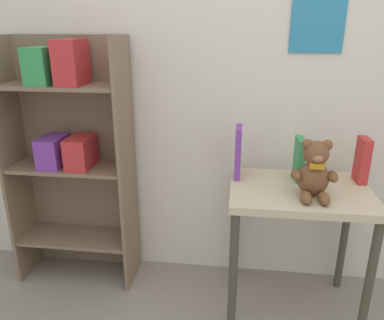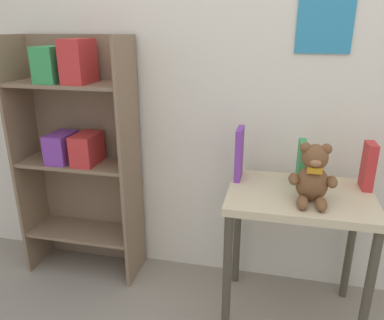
{
  "view_description": "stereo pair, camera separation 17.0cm",
  "coord_description": "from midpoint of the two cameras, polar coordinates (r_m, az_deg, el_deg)",
  "views": [
    {
      "loc": [
        -0.11,
        -0.49,
        1.39
      ],
      "look_at": [
        -0.32,
        1.21,
        0.78
      ],
      "focal_mm": 35.0,
      "sensor_mm": 36.0,
      "label": 1
    },
    {
      "loc": [
        0.06,
        -0.46,
        1.39
      ],
      "look_at": [
        -0.32,
        1.21,
        0.78
      ],
      "focal_mm": 35.0,
      "sensor_mm": 36.0,
      "label": 2
    }
  ],
  "objects": [
    {
      "name": "book_standing_red",
      "position": [
        1.93,
        27.61,
        -0.88
      ],
      "size": [
        0.05,
        0.11,
        0.22
      ],
      "primitive_type": "cube",
      "rotation": [
        0.0,
        0.0,
        0.02
      ],
      "color": "red",
      "rests_on": "display_table"
    },
    {
      "name": "teddy_bear",
      "position": [
        1.68,
        20.75,
        -2.33
      ],
      "size": [
        0.2,
        0.18,
        0.26
      ],
      "color": "brown",
      "rests_on": "display_table"
    },
    {
      "name": "bookshelf_side",
      "position": [
        2.15,
        -14.73,
        2.43
      ],
      "size": [
        0.65,
        0.28,
        1.36
      ],
      "color": "#7F664C",
      "rests_on": "ground_plane"
    },
    {
      "name": "book_standing_green",
      "position": [
        1.86,
        18.88,
        -0.45
      ],
      "size": [
        0.04,
        0.12,
        0.21
      ],
      "primitive_type": "cube",
      "rotation": [
        0.0,
        0.0,
        0.04
      ],
      "color": "#33934C",
      "rests_on": "display_table"
    },
    {
      "name": "display_table",
      "position": [
        1.84,
        18.45,
        -7.93
      ],
      "size": [
        0.65,
        0.48,
        0.68
      ],
      "color": "beige",
      "rests_on": "ground_plane"
    },
    {
      "name": "wall_back",
      "position": [
        1.97,
        14.08,
        14.97
      ],
      "size": [
        4.8,
        0.07,
        2.5
      ],
      "color": "silver",
      "rests_on": "ground_plane"
    },
    {
      "name": "book_standing_purple",
      "position": [
        1.85,
        9.83,
        0.92
      ],
      "size": [
        0.03,
        0.13,
        0.26
      ],
      "primitive_type": "cube",
      "rotation": [
        0.0,
        0.0,
        -0.01
      ],
      "color": "purple",
      "rests_on": "display_table"
    }
  ]
}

